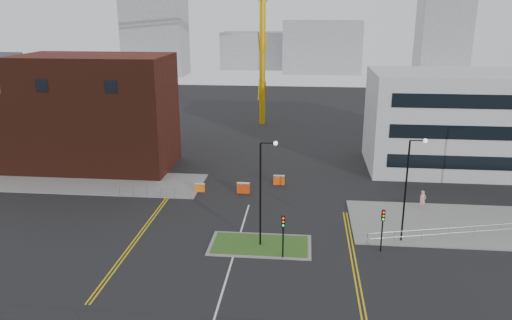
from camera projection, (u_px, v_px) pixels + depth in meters
The scene contains 26 objects.
ground at pixel (221, 296), 34.79m from camera, with size 200.00×200.00×0.00m, color black.
pavement_left at pixel (82, 182), 57.65m from camera, with size 28.00×8.00×0.12m, color slate.
pavement_right at pixel (482, 225), 46.00m from camera, with size 24.00×10.00×0.12m, color slate.
island_kerb at pixel (260, 245), 42.21m from camera, with size 8.60×4.60×0.08m, color slate.
grass_island at pixel (260, 245), 42.20m from camera, with size 8.00×4.00×0.12m, color #264717.
brick_building at pixel (75, 113), 61.68m from camera, with size 24.20×10.07×14.24m.
office_block at pixel (473, 122), 61.02m from camera, with size 25.00×12.20×12.00m.
streetlamp_island at pixel (263, 185), 40.63m from camera, with size 1.46×0.36×9.18m.
streetlamp_right_near at pixel (409, 182), 41.39m from camera, with size 1.46×0.36×9.18m.
traffic_light_island at pixel (283, 229), 39.36m from camera, with size 0.28×0.33×3.65m.
traffic_light_right at pixel (383, 223), 40.50m from camera, with size 0.28×0.33×3.65m.
railing_left at pixel (147, 191), 52.78m from camera, with size 6.05×0.05×1.10m.
railing_right at pixel (474, 229), 43.56m from camera, with size 19.05×5.05×1.10m.
centre_line at pixel (226, 281), 36.70m from camera, with size 0.15×30.00×0.01m, color silver.
yellow_left_a at pixel (142, 230), 45.18m from camera, with size 0.12×24.00×0.01m, color gold.
yellow_left_b at pixel (145, 230), 45.15m from camera, with size 0.12×24.00×0.01m, color gold.
yellow_right_a at pixel (352, 261), 39.60m from camera, with size 0.12×20.00×0.01m, color gold.
yellow_right_b at pixel (356, 261), 39.57m from camera, with size 0.12×20.00×0.01m, color gold.
skyline_a at pixel (156, 38), 149.74m from camera, with size 18.00×12.00×22.00m, color gray.
skyline_b at pixel (322, 47), 155.34m from camera, with size 24.00×12.00×16.00m, color gray.
skyline_c at pixel (444, 28), 145.48m from camera, with size 14.00×12.00×28.00m, color gray.
skyline_d at pixel (267, 50), 167.16m from camera, with size 30.00×12.00×12.00m, color gray.
pedestrian at pixel (423, 200), 49.58m from camera, with size 0.72×0.47×1.97m, color pink.
barrier_left at pixel (200, 187), 54.61m from camera, with size 1.08×0.37×0.91m.
barrier_mid at pixel (279, 180), 56.82m from camera, with size 1.27×0.43×1.07m.
barrier_right at pixel (243, 187), 54.16m from camera, with size 1.38×0.49×1.16m.
Camera 1 is at (5.48, -30.16, 19.16)m, focal length 35.00 mm.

